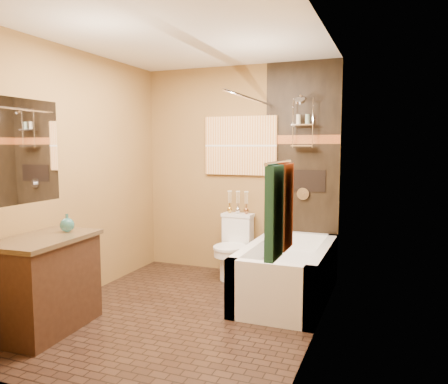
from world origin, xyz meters
The scene contains 23 objects.
floor centered at (0.00, 0.00, 0.00)m, with size 3.00×3.00×0.00m, color black.
wall_left centered at (-1.20, 0.00, 1.25)m, with size 0.02×3.00×2.50m, color olive.
wall_right centered at (1.20, 0.00, 1.25)m, with size 0.02×3.00×2.50m, color olive.
wall_back centered at (0.00, 1.50, 1.25)m, with size 2.40×0.02×2.50m, color olive.
wall_front centered at (0.00, -1.50, 1.25)m, with size 2.40×0.02×2.50m, color olive.
ceiling centered at (0.00, 0.00, 2.50)m, with size 3.00×3.00×0.00m, color silver.
alcove_tile_back centered at (0.78, 1.49, 1.25)m, with size 0.85×0.01×2.50m, color black.
alcove_tile_right centered at (1.19, 0.75, 1.25)m, with size 0.01×1.50×2.50m, color black.
mosaic_band_back centered at (0.78, 1.48, 1.62)m, with size 0.85×0.01×0.10m, color #993C1B.
mosaic_band_right centered at (1.18, 0.75, 1.62)m, with size 0.01×1.50×0.10m, color #993C1B.
alcove_niche centered at (0.80, 1.48, 1.15)m, with size 0.50×0.01×0.25m, color black.
shower_fixtures centered at (0.80, 1.38, 1.67)m, with size 0.24×0.33×1.16m.
curtain_rod centered at (0.40, 0.75, 2.02)m, with size 0.03×0.03×1.55m, color silver.
towel_bar centered at (1.15, -1.05, 1.45)m, with size 0.02×0.02×0.55m, color silver.
towel_teal centered at (1.16, -1.18, 1.18)m, with size 0.05×0.22×0.52m, color #1F6168.
towel_rust centered at (1.16, -0.92, 1.18)m, with size 0.05×0.22×0.52m, color maroon.
sunset_painting centered at (0.03, 1.48, 1.55)m, with size 0.90×0.04×0.70m, color orange.
vanity_mirror centered at (-1.19, -0.74, 1.50)m, with size 0.01×1.00×0.90m, color white.
bathtub centered at (0.80, 0.75, 0.22)m, with size 0.80×1.50×0.55m.
toilet centered at (0.03, 1.22, 0.37)m, with size 0.38×0.56×0.74m.
vanity centered at (-0.92, -0.74, 0.40)m, with size 0.60×0.93×0.80m.
teal_bottle centered at (-0.87, -0.50, 0.88)m, with size 0.12×0.12×0.20m, color #256F6D, non-canonical shape.
bud_vases centered at (0.03, 1.39, 0.88)m, with size 0.27×0.06×0.26m.
Camera 1 is at (1.77, -3.50, 1.54)m, focal length 35.00 mm.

